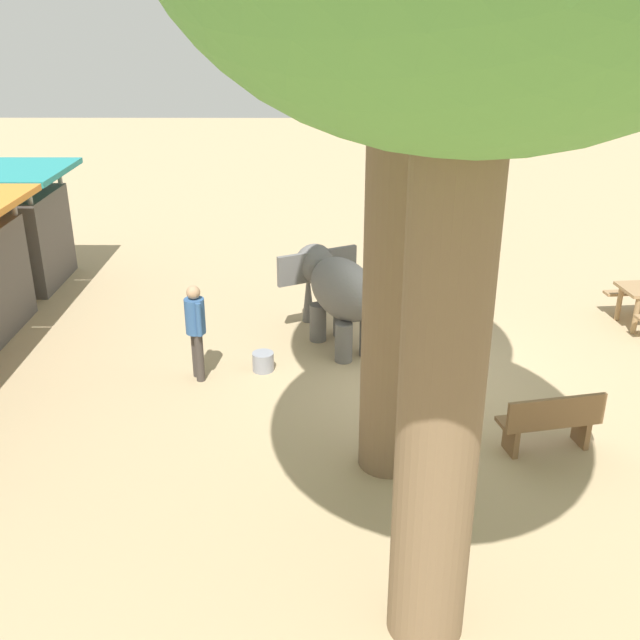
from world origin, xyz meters
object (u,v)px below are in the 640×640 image
Objects in this scene: wooden_bench at (551,421)px; person_handler at (196,325)px; feed_bucket at (263,362)px; market_stall_teal at (15,233)px; elephant at (336,288)px.

person_handler is at bearing 145.55° from wooden_bench.
person_handler reaches higher than feed_bucket.
feed_bucket is (2.40, 4.10, -0.31)m from wooden_bench.
elephant is at bearing -114.00° from market_stall_teal.
elephant is 7.51m from market_stall_teal.
person_handler reaches higher than wooden_bench.
elephant reaches higher than wooden_bench.
elephant reaches higher than person_handler.
wooden_bench is at bearing -168.53° from elephant.
person_handler is 0.64× the size of market_stall_teal.
feed_bucket is at bearing -11.04° from person_handler.
elephant is at bearing 5.29° from person_handler.
elephant reaches higher than feed_bucket.
person_handler is 1.12× the size of wooden_bench.
wooden_bench is (-3.52, -2.87, -0.58)m from elephant.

